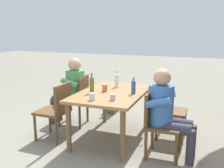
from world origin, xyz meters
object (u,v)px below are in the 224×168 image
chair_near_left (77,98)px  person_in_white_shirt (71,88)px  bottle_blue (133,86)px  cup_steel (113,97)px  cup_glass (92,97)px  table_knife (147,88)px  bottle_clear (117,80)px  chair_far_left (166,107)px  backpack_by_near_side (112,102)px  bottle_olive (92,84)px  chair_near_right (57,108)px  cup_terracotta (105,88)px  person_in_plaid_shirt (167,109)px  dining_table (112,98)px  chair_far_right (158,121)px

chair_near_left → person_in_white_shirt: 0.20m
bottle_blue → cup_steel: 0.47m
cup_glass → table_knife: 1.09m
bottle_clear → chair_far_left: bearing=88.9°
backpack_by_near_side → bottle_olive: bearing=7.9°
chair_near_right → bottle_olive: 0.66m
cup_glass → cup_terracotta: size_ratio=0.91×
chair_near_right → cup_glass: bearing=74.1°
chair_near_left → person_in_plaid_shirt: (0.66, 1.64, 0.17)m
bottle_blue → bottle_clear: (-0.32, -0.38, 0.01)m
cup_glass → cup_terracotta: bearing=-177.1°
chair_near_left → cup_terracotta: 0.80m
person_in_white_shirt → table_knife: (-0.11, 1.31, 0.09)m
dining_table → person_in_white_shirt: 0.93m
chair_far_right → cup_terracotta: 0.98m
person_in_plaid_shirt → chair_far_left: bearing=-170.5°
cup_terracotta → table_knife: cup_terracotta is taller
person_in_white_shirt → bottle_blue: (0.31, 1.20, 0.19)m
cup_glass → chair_far_right: bearing=103.1°
dining_table → bottle_olive: size_ratio=4.73×
bottle_clear → chair_far_right: bearing=50.7°
person_in_white_shirt → table_knife: bearing=94.7°
table_knife → cup_terracotta: bearing=-50.5°
person_in_white_shirt → cup_steel: person_in_white_shirt is taller
chair_far_left → backpack_by_near_side: size_ratio=2.05×
chair_far_right → backpack_by_near_side: chair_far_right is taller
person_in_plaid_shirt → bottle_blue: 0.68m
cup_steel → dining_table: bearing=-158.0°
person_in_plaid_shirt → cup_steel: person_in_plaid_shirt is taller
chair_far_right → bottle_blue: size_ratio=3.48×
dining_table → cup_terracotta: cup_terracotta is taller
cup_glass → backpack_by_near_side: bearing=-168.1°
chair_far_right → bottle_clear: bearing=-129.3°
person_in_plaid_shirt → cup_steel: size_ratio=14.47×
person_in_plaid_shirt → table_knife: person_in_plaid_shirt is taller
bottle_clear → backpack_by_near_side: bottle_clear is taller
chair_near_left → chair_near_right: bearing=0.0°
chair_near_left → chair_far_right: (0.66, 1.53, 0.00)m
dining_table → person_in_plaid_shirt: 0.93m
cup_glass → table_knife: (-0.96, 0.52, -0.04)m
chair_near_left → bottle_blue: bottle_blue is taller
chair_near_right → bottle_olive: bottle_olive is taller
person_in_plaid_shirt → bottle_clear: 1.16m
bottle_clear → chair_near_right: bearing=-46.9°
cup_steel → table_knife: 0.90m
bottle_olive → chair_far_left: bearing=114.9°
person_in_white_shirt → person_in_plaid_shirt: (0.65, 1.75, 0.00)m
dining_table → chair_near_left: bearing=-113.5°
chair_far_right → table_knife: size_ratio=3.67×
chair_near_right → table_knife: chair_near_right is taller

